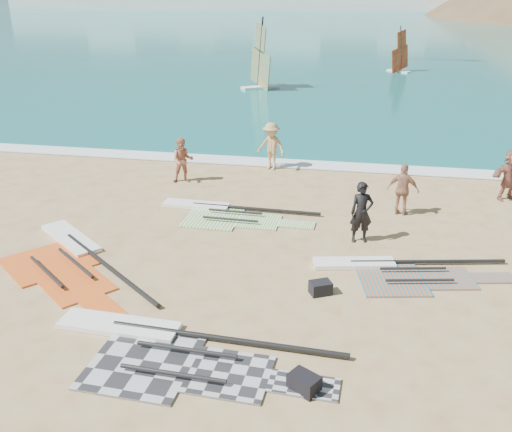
% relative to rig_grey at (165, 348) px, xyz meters
% --- Properties ---
extents(ground, '(300.00, 300.00, 0.00)m').
position_rel_rig_grey_xyz_m(ground, '(2.06, 1.27, -0.05)').
color(ground, tan).
rests_on(ground, ground).
extents(sea, '(300.00, 240.00, 0.06)m').
position_rel_rig_grey_xyz_m(sea, '(2.06, 133.27, -0.05)').
color(sea, '#0D5961').
rests_on(sea, ground).
extents(surf_line, '(300.00, 1.20, 0.04)m').
position_rel_rig_grey_xyz_m(surf_line, '(2.06, 13.57, -0.05)').
color(surf_line, white).
rests_on(surf_line, ground).
extents(rig_grey, '(6.52, 2.69, 0.21)m').
position_rel_rig_grey_xyz_m(rig_grey, '(0.00, 0.00, 0.00)').
color(rig_grey, '#292A2C').
rests_on(rig_grey, ground).
extents(rig_green, '(5.45, 2.19, 0.20)m').
position_rel_rig_grey_xyz_m(rig_green, '(-0.63, 7.60, -0.00)').
color(rig_green, '#5EB229').
rests_on(rig_green, ground).
extents(rig_orange, '(5.34, 2.61, 0.20)m').
position_rel_rig_grey_xyz_m(rig_orange, '(4.89, 4.45, -0.00)').
color(rig_orange, orange).
rests_on(rig_orange, ground).
extents(rig_red, '(5.36, 5.38, 0.21)m').
position_rel_rig_grey_xyz_m(rig_red, '(-3.96, 3.49, -0.00)').
color(rig_red, '#E25024').
rests_on(rig_red, ground).
extents(gear_bag_near, '(0.63, 0.57, 0.33)m').
position_rel_rig_grey_xyz_m(gear_bag_near, '(3.01, 2.96, 0.11)').
color(gear_bag_near, black).
rests_on(gear_bag_near, ground).
extents(gear_bag_far, '(0.69, 0.63, 0.34)m').
position_rel_rig_grey_xyz_m(gear_bag_far, '(3.01, -0.73, 0.12)').
color(gear_bag_far, black).
rests_on(gear_bag_far, ground).
extents(person_wetsuit, '(0.76, 0.59, 1.85)m').
position_rel_rig_grey_xyz_m(person_wetsuit, '(3.90, 6.29, 0.87)').
color(person_wetsuit, black).
rests_on(person_wetsuit, ground).
extents(beachgoer_left, '(1.00, 0.89, 1.73)m').
position_rel_rig_grey_xyz_m(beachgoer_left, '(-2.91, 10.53, 0.82)').
color(beachgoer_left, '#B97453').
rests_on(beachgoer_left, ground).
extents(beachgoer_mid, '(1.44, 1.13, 1.95)m').
position_rel_rig_grey_xyz_m(beachgoer_mid, '(0.14, 12.77, 0.93)').
color(beachgoer_mid, tan).
rests_on(beachgoer_mid, ground).
extents(beachgoer_back, '(1.09, 0.63, 1.74)m').
position_rel_rig_grey_xyz_m(beachgoer_back, '(5.20, 8.71, 0.82)').
color(beachgoer_back, '#A57357').
rests_on(beachgoer_back, ground).
extents(beachgoer_right, '(1.76, 1.27, 1.84)m').
position_rel_rig_grey_xyz_m(beachgoer_right, '(8.96, 10.87, 0.87)').
color(beachgoer_right, '#985C4D').
rests_on(beachgoer_right, ground).
extents(windsurfer_left, '(2.70, 2.77, 5.01)m').
position_rel_rig_grey_xyz_m(windsurfer_left, '(-3.74, 31.44, 1.36)').
color(windsurfer_left, white).
rests_on(windsurfer_left, ground).
extents(windsurfer_centre, '(2.06, 2.12, 3.84)m').
position_rel_rig_grey_xyz_m(windsurfer_centre, '(6.43, 41.66, 1.11)').
color(windsurfer_centre, white).
rests_on(windsurfer_centre, ground).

